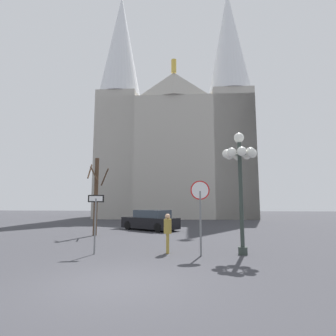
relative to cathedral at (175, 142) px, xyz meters
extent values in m
plane|color=#38383D|center=(0.60, -31.22, -10.85)|extent=(120.00, 120.00, 0.00)
cube|color=#ADA89E|center=(-0.05, 1.27, -2.91)|extent=(21.12, 13.85, 15.89)
pyramid|color=#ADA89E|center=(0.16, -4.27, 6.79)|extent=(7.29, 2.27, 3.50)
cylinder|color=gold|center=(0.16, -4.27, 9.44)|extent=(0.70, 0.70, 1.80)
cube|color=#ADA89E|center=(-7.59, -2.94, -2.44)|extent=(5.44, 5.44, 16.83)
cone|color=silver|center=(-7.59, -2.94, 13.80)|extent=(5.76, 5.76, 15.64)
cube|color=#ADA89E|center=(7.79, -2.36, -2.44)|extent=(5.44, 5.44, 16.83)
cone|color=silver|center=(7.79, -2.36, 13.80)|extent=(5.76, 5.76, 15.64)
cylinder|color=slate|center=(2.88, -27.43, -9.60)|extent=(0.08, 0.08, 2.50)
cylinder|color=red|center=(2.88, -27.43, -8.32)|extent=(0.76, 0.13, 0.76)
cylinder|color=white|center=(2.88, -27.46, -8.32)|extent=(0.66, 0.09, 0.67)
cylinder|color=slate|center=(-1.36, -27.49, -9.75)|extent=(0.07, 0.07, 2.21)
cube|color=black|center=(-1.36, -27.49, -8.64)|extent=(0.63, 0.16, 0.30)
cube|color=white|center=(-1.36, -27.51, -8.64)|extent=(0.53, 0.12, 0.21)
cylinder|color=#2D3833|center=(4.54, -27.01, -8.59)|extent=(0.16, 0.16, 4.53)
cylinder|color=#2D3833|center=(4.54, -27.01, -10.70)|extent=(0.36, 0.36, 0.30)
sphere|color=white|center=(4.54, -27.01, -6.11)|extent=(0.42, 0.42, 0.42)
sphere|color=white|center=(5.06, -27.01, -6.79)|extent=(0.38, 0.38, 0.38)
cylinder|color=#2D3833|center=(4.80, -27.01, -6.79)|extent=(0.05, 0.52, 0.05)
sphere|color=white|center=(4.91, -26.65, -6.79)|extent=(0.38, 0.38, 0.38)
cylinder|color=#2D3833|center=(4.73, -26.83, -6.79)|extent=(0.40, 0.40, 0.05)
sphere|color=white|center=(4.54, -26.50, -6.79)|extent=(0.38, 0.38, 0.38)
cylinder|color=#2D3833|center=(4.54, -26.76, -6.79)|extent=(0.52, 0.05, 0.05)
sphere|color=white|center=(4.18, -26.65, -6.79)|extent=(0.38, 0.38, 0.38)
cylinder|color=#2D3833|center=(4.36, -26.83, -6.79)|extent=(0.40, 0.40, 0.05)
sphere|color=white|center=(4.02, -27.01, -6.79)|extent=(0.38, 0.38, 0.38)
cylinder|color=#2D3833|center=(4.28, -27.01, -6.79)|extent=(0.05, 0.52, 0.05)
sphere|color=white|center=(4.18, -27.38, -6.79)|extent=(0.38, 0.38, 0.38)
cylinder|color=#2D3833|center=(4.36, -27.20, -6.79)|extent=(0.40, 0.40, 0.05)
sphere|color=white|center=(4.54, -27.53, -6.79)|extent=(0.38, 0.38, 0.38)
cylinder|color=#2D3833|center=(4.54, -27.27, -6.79)|extent=(0.52, 0.05, 0.05)
sphere|color=white|center=(4.91, -27.38, -6.79)|extent=(0.38, 0.38, 0.38)
cylinder|color=#2D3833|center=(4.73, -27.20, -6.79)|extent=(0.40, 0.40, 0.05)
cylinder|color=#473323|center=(-3.61, -21.49, -8.40)|extent=(0.25, 0.25, 4.91)
cylinder|color=#473323|center=(-3.68, -21.76, -6.96)|extent=(0.64, 0.26, 0.96)
cylinder|color=#473323|center=(-4.05, -21.55, -6.79)|extent=(0.22, 0.96, 1.03)
cylinder|color=#473323|center=(-3.19, -21.14, -7.14)|extent=(0.82, 0.94, 1.07)
cube|color=black|center=(-0.69, -17.90, -10.31)|extent=(4.70, 3.94, 0.79)
cube|color=#333D47|center=(-0.50, -18.02, -9.63)|extent=(2.96, 2.69, 0.56)
cylinder|color=black|center=(-2.39, -17.69, -10.53)|extent=(0.65, 0.54, 0.64)
cylinder|color=black|center=(-1.53, -16.40, -10.53)|extent=(0.65, 0.54, 0.64)
cylinder|color=black|center=(0.15, -19.39, -10.53)|extent=(0.65, 0.54, 0.64)
cylinder|color=black|center=(1.02, -18.10, -10.53)|extent=(0.65, 0.54, 0.64)
cylinder|color=olive|center=(1.55, -27.07, -10.46)|extent=(0.12, 0.12, 0.79)
cylinder|color=olive|center=(1.53, -26.92, -10.46)|extent=(0.12, 0.12, 0.79)
cylinder|color=olive|center=(1.54, -27.00, -9.77)|extent=(0.32, 0.32, 0.59)
sphere|color=tan|center=(1.54, -27.00, -9.37)|extent=(0.21, 0.21, 0.21)
camera|label=1|loc=(2.63, -38.19, -8.81)|focal=28.66mm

